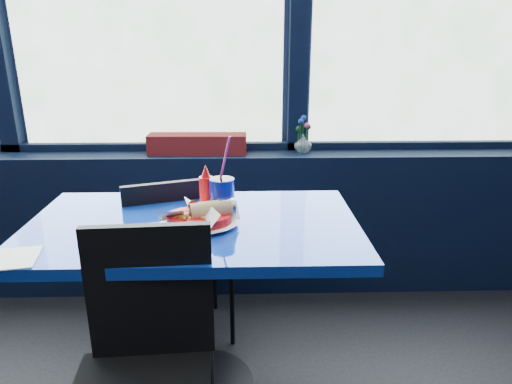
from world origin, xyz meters
name	(u,v)px	position (x,y,z in m)	size (l,w,h in m)	color
window_sill	(159,222)	(0.00, 2.87, 0.40)	(5.00, 0.26, 0.80)	black
near_table	(195,267)	(0.30, 2.00, 0.57)	(1.20, 0.70, 0.75)	black
chair_near_front	(144,359)	(0.19, 1.56, 0.50)	(0.42, 0.42, 0.88)	black
chair_near_back	(181,250)	(0.20, 2.33, 0.48)	(0.47, 0.48, 0.83)	black
planter_box	(198,144)	(0.24, 2.85, 0.85)	(0.52, 0.13, 0.10)	maroon
flower_vase	(303,142)	(0.81, 2.86, 0.86)	(0.10, 0.10, 0.20)	silver
food_basket	(201,217)	(0.33, 1.97, 0.78)	(0.26, 0.26, 0.09)	red
ketchup_bottle	(206,193)	(0.35, 2.08, 0.84)	(0.05, 0.05, 0.20)	red
soda_cup	(222,197)	(0.41, 2.05, 0.83)	(0.09, 0.09, 0.31)	#0D1797
napkin	(11,258)	(-0.22, 1.72, 0.75)	(0.15, 0.15, 0.00)	white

